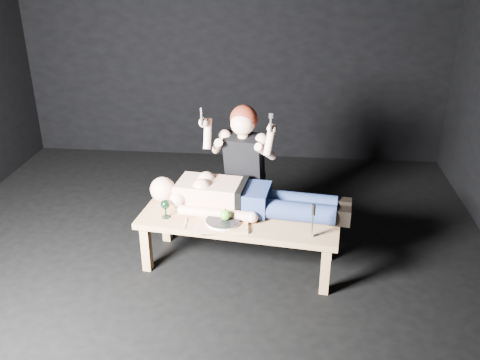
{
  "coord_description": "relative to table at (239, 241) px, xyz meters",
  "views": [
    {
      "loc": [
        0.67,
        -3.55,
        2.46
      ],
      "look_at": [
        0.31,
        0.14,
        0.75
      ],
      "focal_mm": 38.83,
      "sensor_mm": 36.0,
      "label": 1
    }
  ],
  "objects": [
    {
      "name": "kneeling_woman",
      "position": [
        0.01,
        0.51,
        0.42
      ],
      "size": [
        0.81,
        0.88,
        1.29
      ],
      "primitive_type": null,
      "rotation": [
        0.0,
        0.0,
        -0.18
      ],
      "color": "black",
      "rests_on": "ground"
    },
    {
      "name": "table",
      "position": [
        0.0,
        0.0,
        0.0
      ],
      "size": [
        1.65,
        0.78,
        0.45
      ],
      "primitive_type": "cube",
      "rotation": [
        0.0,
        0.0,
        -0.12
      ],
      "color": "tan",
      "rests_on": "ground"
    },
    {
      "name": "knife_flat",
      "position": [
        0.04,
        -0.2,
        0.23
      ],
      "size": [
        0.05,
        0.17,
        0.01
      ],
      "primitive_type": "cube",
      "rotation": [
        0.0,
        0.0,
        -0.19
      ],
      "color": "#B2B2B7",
      "rests_on": "table"
    },
    {
      "name": "spoon_flat",
      "position": [
        -0.02,
        -0.1,
        0.23
      ],
      "size": [
        0.11,
        0.15,
        0.01
      ],
      "primitive_type": "cube",
      "rotation": [
        0.0,
        0.0,
        0.63
      ],
      "color": "#B2B2B7",
      "rests_on": "table"
    },
    {
      "name": "apple",
      "position": [
        -0.1,
        -0.14,
        0.31
      ],
      "size": [
        0.08,
        0.08,
        0.08
      ],
      "primitive_type": "sphere",
      "color": "#4F9A1C",
      "rests_on": "plate"
    },
    {
      "name": "carving_knife",
      "position": [
        0.57,
        -0.26,
        0.36
      ],
      "size": [
        0.04,
        0.04,
        0.27
      ],
      "primitive_type": null,
      "rotation": [
        0.0,
        0.0,
        -0.12
      ],
      "color": "#B2B2B7",
      "rests_on": "table"
    },
    {
      "name": "lying_man",
      "position": [
        0.07,
        0.12,
        0.36
      ],
      "size": [
        1.7,
        0.7,
        0.27
      ],
      "primitive_type": null,
      "rotation": [
        0.0,
        0.0,
        -0.12
      ],
      "color": "tan",
      "rests_on": "table"
    },
    {
      "name": "fork_flat",
      "position": [
        -0.41,
        -0.15,
        0.23
      ],
      "size": [
        0.02,
        0.17,
        0.01
      ],
      "primitive_type": "cube",
      "rotation": [
        0.0,
        0.0,
        0.05
      ],
      "color": "#B2B2B7",
      "rests_on": "table"
    },
    {
      "name": "ground",
      "position": [
        -0.31,
        -0.09,
        -0.23
      ],
      "size": [
        5.0,
        5.0,
        0.0
      ],
      "primitive_type": "plane",
      "color": "black",
      "rests_on": "ground"
    },
    {
      "name": "goblet",
      "position": [
        -0.58,
        -0.07,
        0.3
      ],
      "size": [
        0.08,
        0.08,
        0.15
      ],
      "primitive_type": null,
      "rotation": [
        0.0,
        0.0,
        -0.12
      ],
      "color": "black",
      "rests_on": "table"
    },
    {
      "name": "back_wall",
      "position": [
        -0.31,
        2.41,
        1.27
      ],
      "size": [
        5.0,
        0.0,
        5.0
      ],
      "primitive_type": "plane",
      "rotation": [
        1.57,
        0.0,
        0.0
      ],
      "color": "black",
      "rests_on": "ground"
    },
    {
      "name": "plate",
      "position": [
        -0.12,
        -0.15,
        0.26
      ],
      "size": [
        0.28,
        0.28,
        0.02
      ],
      "primitive_type": "cylinder",
      "rotation": [
        0.0,
        0.0,
        0.09
      ],
      "color": "white",
      "rests_on": "serving_tray"
    },
    {
      "name": "serving_tray",
      "position": [
        -0.12,
        -0.15,
        0.24
      ],
      "size": [
        0.42,
        0.32,
        0.02
      ],
      "primitive_type": "cube",
      "rotation": [
        0.0,
        0.0,
        0.09
      ],
      "color": "tan",
      "rests_on": "table"
    }
  ]
}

